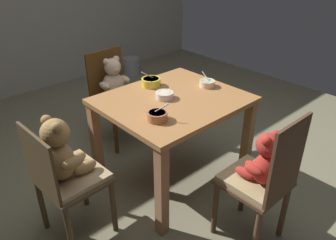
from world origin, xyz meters
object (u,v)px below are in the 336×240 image
teddy_chair_far_center (114,86)px  teddy_chair_near_left (63,164)px  dining_table (173,113)px  porridge_bowl_terracotta_near_left (157,116)px  porridge_bowl_cream_near_right (207,83)px  metal_pail (132,66)px  teddy_chair_near_front (262,172)px  porridge_bowl_yellow_far_center (151,82)px  porridge_bowl_white_center (164,95)px

teddy_chair_far_center → teddy_chair_near_left: bearing=-51.0°
dining_table → teddy_chair_near_left: 0.88m
teddy_chair_near_left → porridge_bowl_terracotta_near_left: (0.58, -0.18, 0.19)m
porridge_bowl_cream_near_right → metal_pail: size_ratio=0.55×
porridge_bowl_cream_near_right → metal_pail: (0.86, 2.17, -0.63)m
teddy_chair_near_left → metal_pail: teddy_chair_near_left is taller
porridge_bowl_terracotta_near_left → teddy_chair_far_center: bearing=71.4°
teddy_chair_near_front → porridge_bowl_cream_near_right: bearing=-26.2°
teddy_chair_near_left → teddy_chair_far_center: (0.91, 0.81, -0.02)m
dining_table → porridge_bowl_cream_near_right: bearing=-3.6°
teddy_chair_near_left → porridge_bowl_terracotta_near_left: bearing=-20.1°
porridge_bowl_yellow_far_center → porridge_bowl_cream_near_right: porridge_bowl_yellow_far_center is taller
porridge_bowl_yellow_far_center → teddy_chair_near_front: bearing=-94.0°
dining_table → teddy_chair_near_left: size_ratio=1.13×
dining_table → teddy_chair_near_front: 0.82m
teddy_chair_near_left → porridge_bowl_terracotta_near_left: teddy_chair_near_left is taller
teddy_chair_near_front → metal_pail: size_ratio=3.94×
teddy_chair_near_front → porridge_bowl_white_center: 0.88m
teddy_chair_far_center → teddy_chair_near_front: 1.64m
teddy_chair_near_left → metal_pail: 3.02m
porridge_bowl_yellow_far_center → porridge_bowl_terracotta_near_left: bearing=-126.0°
teddy_chair_far_center → metal_pail: (1.17, 1.33, -0.43)m
teddy_chair_near_left → porridge_bowl_white_center: teddy_chair_near_left is taller
porridge_bowl_terracotta_near_left → metal_pail: (1.50, 2.32, -0.63)m
dining_table → porridge_bowl_cream_near_right: porridge_bowl_cream_near_right is taller
teddy_chair_near_left → metal_pail: bearing=43.3°
teddy_chair_far_center → porridge_bowl_white_center: size_ratio=6.63×
porridge_bowl_terracotta_near_left → metal_pail: bearing=57.1°
teddy_chair_near_left → metal_pail: (2.08, 2.14, -0.45)m
porridge_bowl_cream_near_right → metal_pail: porridge_bowl_cream_near_right is taller
dining_table → porridge_bowl_yellow_far_center: (0.03, 0.28, 0.15)m
dining_table → porridge_bowl_terracotta_near_left: bearing=-149.8°
dining_table → metal_pail: 2.51m
teddy_chair_near_left → porridge_bowl_cream_near_right: teddy_chair_near_left is taller
porridge_bowl_yellow_far_center → metal_pail: size_ratio=0.68×
dining_table → porridge_bowl_white_center: porridge_bowl_white_center is taller
porridge_bowl_white_center → porridge_bowl_terracotta_near_left: 0.33m
teddy_chair_far_center → metal_pail: size_ratio=3.64×
dining_table → porridge_bowl_yellow_far_center: 0.32m
porridge_bowl_cream_near_right → porridge_bowl_terracotta_near_left: porridge_bowl_terracotta_near_left is taller
teddy_chair_near_front → porridge_bowl_terracotta_near_left: size_ratio=6.97×
metal_pail → porridge_bowl_cream_near_right: bearing=-111.5°
porridge_bowl_yellow_far_center → porridge_bowl_terracotta_near_left: size_ratio=1.20×
teddy_chair_far_center → porridge_bowl_terracotta_near_left: size_ratio=6.45×
porridge_bowl_white_center → metal_pail: bearing=59.4°
teddy_chair_near_front → porridge_bowl_cream_near_right: teddy_chair_near_front is taller
porridge_bowl_white_center → porridge_bowl_cream_near_right: size_ratio=1.00×
dining_table → teddy_chair_far_center: (0.04, 0.82, -0.05)m
dining_table → porridge_bowl_cream_near_right: (0.35, -0.02, 0.15)m
teddy_chair_near_front → porridge_bowl_terracotta_near_left: teddy_chair_near_front is taller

